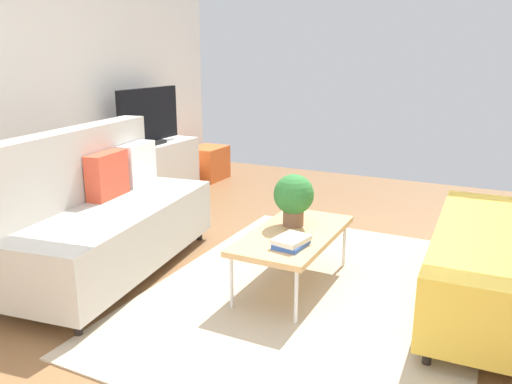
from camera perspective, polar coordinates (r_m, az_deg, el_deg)
ground_plane at (r=3.64m, az=3.93°, el=-11.80°), size 7.68×7.68×0.00m
area_rug at (r=3.71m, az=6.69°, el=-11.20°), size 2.90×2.20×0.01m
couch_beige at (r=4.09m, az=-16.80°, el=-2.60°), size 2.00×1.10×1.10m
coffee_table at (r=3.67m, az=4.20°, el=-4.89°), size 1.10×0.56×0.42m
tv_console at (r=6.06m, az=-11.70°, el=2.24°), size 1.40×0.44×0.64m
tv at (r=5.94m, az=-11.88°, el=8.17°), size 1.00×0.20×0.64m
storage_trunk at (r=6.91m, az=-5.38°, el=3.23°), size 0.52×0.40×0.44m
potted_plant at (r=3.74m, az=4.23°, el=-0.52°), size 0.30×0.30×0.39m
table_book_0 at (r=3.39m, az=3.96°, el=-5.85°), size 0.25×0.19×0.03m
table_book_1 at (r=3.38m, az=3.97°, el=-5.32°), size 0.27×0.22×0.04m
vase_0 at (r=5.59m, az=-15.99°, el=4.95°), size 0.09×0.09×0.14m
bottle_0 at (r=5.63m, az=-14.33°, el=5.35°), size 0.05×0.05×0.18m
bottle_1 at (r=5.70m, az=-13.67°, el=5.73°), size 0.05×0.05×0.22m
bottle_2 at (r=5.78m, az=-13.03°, el=5.94°), size 0.06×0.06×0.23m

